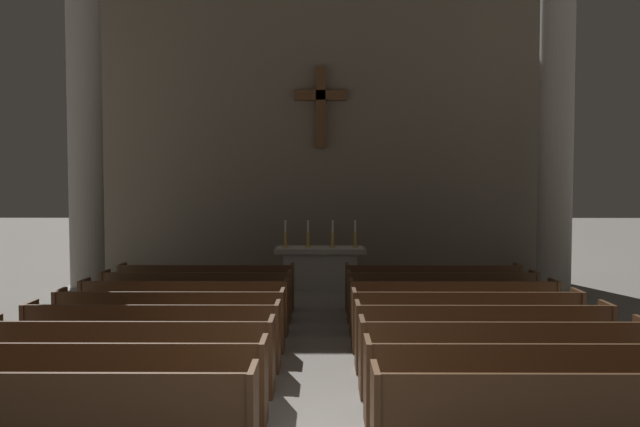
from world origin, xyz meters
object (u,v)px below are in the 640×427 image
at_px(pew_right_row_3, 503,357).
at_px(candlestick_outer_right, 355,239).
at_px(pew_right_row_7, 442,296).
at_px(column_left_second, 85,135).
at_px(pew_right_row_2, 530,383).
at_px(pew_right_row_4, 482,337).
at_px(pew_left_row_7, 197,296).
at_px(column_right_second, 556,135).
at_px(candlestick_outer_left, 285,239).
at_px(pew_right_row_1, 566,419).
at_px(pew_left_row_6, 185,307).
at_px(candlestick_inner_right, 333,239).
at_px(pew_left_row_5, 171,320).
at_px(altar, 320,267).
at_px(pew_left_row_8, 207,287).
at_px(pew_left_row_4, 153,336).
at_px(pew_right_row_6, 453,307).
at_px(pew_right_row_5, 466,320).
at_px(pew_right_row_8, 432,287).
at_px(pew_left_row_2, 102,382).
at_px(pew_left_row_1, 63,418).
at_px(pew_left_row_3, 131,356).
at_px(candlestick_inner_left, 308,239).

xyz_separation_m(pew_right_row_3, candlestick_outer_right, (-1.43, 7.91, 0.74)).
bearing_deg(pew_right_row_7, column_left_second, 160.26).
xyz_separation_m(pew_right_row_2, pew_right_row_4, (0.00, 2.07, 0.00)).
xyz_separation_m(pew_left_row_7, column_right_second, (7.60, 2.73, 3.18)).
bearing_deg(column_right_second, candlestick_outer_left, 170.48).
bearing_deg(pew_right_row_1, pew_left_row_6, 131.35).
distance_m(pew_right_row_1, column_left_second, 12.17).
height_order(pew_right_row_7, candlestick_inner_right, candlestick_inner_right).
bearing_deg(pew_left_row_5, altar, 68.65).
bearing_deg(pew_right_row_4, pew_left_row_8, 137.73).
height_order(pew_left_row_4, pew_right_row_6, same).
bearing_deg(pew_left_row_4, pew_left_row_7, 90.00).
bearing_deg(pew_left_row_4, pew_right_row_4, 0.00).
relative_size(pew_right_row_5, pew_right_row_6, 1.00).
xyz_separation_m(pew_right_row_6, pew_right_row_8, (0.00, 2.07, 0.00)).
relative_size(pew_left_row_8, pew_right_row_3, 1.00).
distance_m(pew_left_row_2, pew_right_row_7, 6.91).
relative_size(pew_left_row_5, column_right_second, 0.47).
bearing_deg(pew_right_row_1, pew_left_row_1, 180.00).
distance_m(pew_left_row_5, pew_right_row_8, 5.52).
bearing_deg(pew_left_row_2, pew_left_row_7, 90.00).
bearing_deg(candlestick_outer_right, pew_left_row_1, -107.41).
bearing_deg(pew_right_row_8, pew_left_row_5, -145.72).
height_order(pew_left_row_4, pew_right_row_8, same).
relative_size(pew_right_row_4, candlestick_outer_left, 5.31).
bearing_deg(column_right_second, altar, 168.99).
distance_m(pew_right_row_7, column_left_second, 8.68).
distance_m(pew_right_row_4, column_left_second, 10.10).
height_order(pew_left_row_2, pew_right_row_3, same).
height_order(pew_left_row_2, pew_right_row_4, same).
relative_size(pew_right_row_2, pew_right_row_5, 1.00).
relative_size(pew_right_row_2, pew_right_row_8, 1.00).
bearing_deg(pew_right_row_7, altar, 121.23).
distance_m(pew_left_row_3, pew_right_row_7, 6.17).
bearing_deg(pew_left_row_5, pew_right_row_1, -42.27).
height_order(pew_right_row_4, altar, altar).
xyz_separation_m(pew_right_row_2, pew_right_row_5, (0.00, 3.11, 0.00)).
bearing_deg(pew_right_row_4, pew_right_row_5, 90.00).
relative_size(pew_left_row_5, candlestick_inner_right, 5.31).
distance_m(pew_right_row_3, candlestick_inner_left, 8.36).
xyz_separation_m(pew_right_row_2, pew_right_row_3, (0.00, 1.04, 0.00)).
distance_m(pew_right_row_4, candlestick_outer_right, 7.06).
bearing_deg(pew_left_row_6, pew_right_row_2, -42.27).
relative_size(pew_right_row_2, pew_right_row_3, 1.00).
bearing_deg(pew_left_row_3, pew_left_row_8, 90.00).
height_order(pew_left_row_3, candlestick_outer_left, candlestick_outer_left).
xyz_separation_m(pew_right_row_3, column_left_second, (-7.60, 6.88, 3.18)).
relative_size(pew_left_row_4, pew_right_row_2, 1.00).
bearing_deg(pew_left_row_5, pew_right_row_7, 24.44).
relative_size(pew_right_row_3, pew_right_row_7, 1.00).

